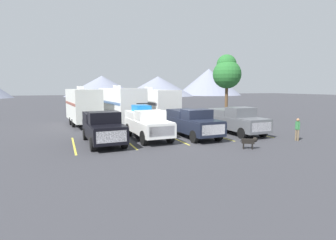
% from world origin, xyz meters
% --- Properties ---
extents(ground_plane, '(240.00, 240.00, 0.00)m').
position_xyz_m(ground_plane, '(0.00, 0.00, 0.00)').
color(ground_plane, '#38383D').
extents(pickup_truck_a, '(2.26, 5.50, 2.14)m').
position_xyz_m(pickup_truck_a, '(-5.03, 0.82, 1.11)').
color(pickup_truck_a, black).
rests_on(pickup_truck_a, ground).
extents(pickup_truck_b, '(2.24, 5.41, 2.52)m').
position_xyz_m(pickup_truck_b, '(-1.87, 1.27, 1.17)').
color(pickup_truck_b, white).
rests_on(pickup_truck_b, ground).
extents(pickup_truck_c, '(2.31, 5.49, 2.09)m').
position_xyz_m(pickup_truck_c, '(1.48, 0.72, 1.11)').
color(pickup_truck_c, black).
rests_on(pickup_truck_c, ground).
extents(pickup_truck_d, '(2.32, 5.72, 2.13)m').
position_xyz_m(pickup_truck_d, '(5.36, 0.84, 1.09)').
color(pickup_truck_d, '#595B60').
rests_on(pickup_truck_d, ground).
extents(lot_stripe_a, '(0.12, 5.50, 0.01)m').
position_xyz_m(lot_stripe_a, '(-6.85, 0.88, 0.00)').
color(lot_stripe_a, gold).
rests_on(lot_stripe_a, ground).
extents(lot_stripe_b, '(0.12, 5.50, 0.01)m').
position_xyz_m(lot_stripe_b, '(-3.42, 0.88, 0.00)').
color(lot_stripe_b, gold).
rests_on(lot_stripe_b, ground).
extents(lot_stripe_c, '(0.12, 5.50, 0.01)m').
position_xyz_m(lot_stripe_c, '(0.00, 0.88, 0.00)').
color(lot_stripe_c, gold).
rests_on(lot_stripe_c, ground).
extents(lot_stripe_d, '(0.12, 5.50, 0.01)m').
position_xyz_m(lot_stripe_d, '(3.42, 0.88, 0.00)').
color(lot_stripe_d, gold).
rests_on(lot_stripe_d, ground).
extents(lot_stripe_e, '(0.12, 5.50, 0.01)m').
position_xyz_m(lot_stripe_e, '(6.85, 0.88, 0.00)').
color(lot_stripe_e, gold).
rests_on(lot_stripe_e, ground).
extents(camper_trailer_a, '(2.99, 8.09, 3.79)m').
position_xyz_m(camper_trailer_a, '(-5.54, 10.10, 1.99)').
color(camper_trailer_a, silver).
rests_on(camper_trailer_a, ground).
extents(camper_trailer_b, '(3.20, 9.26, 3.88)m').
position_xyz_m(camper_trailer_b, '(-1.99, 9.60, 2.05)').
color(camper_trailer_b, white).
rests_on(camper_trailer_b, ground).
extents(camper_trailer_c, '(3.22, 8.96, 3.70)m').
position_xyz_m(camper_trailer_c, '(1.48, 9.78, 1.95)').
color(camper_trailer_c, white).
rests_on(camper_trailer_c, ground).
extents(person_a, '(0.22, 0.34, 1.55)m').
position_xyz_m(person_a, '(7.56, -3.23, 0.89)').
color(person_a, '#726047').
rests_on(person_a, ground).
extents(dog, '(0.91, 0.65, 0.73)m').
position_xyz_m(dog, '(2.88, -4.12, 0.49)').
color(dog, black).
rests_on(dog, ground).
extents(tree_a, '(3.52, 3.52, 7.74)m').
position_xyz_m(tree_a, '(11.86, 11.85, 5.55)').
color(tree_a, brown).
rests_on(tree_a, ground).
extents(mountain_ridge, '(157.25, 41.72, 14.34)m').
position_xyz_m(mountain_ridge, '(-10.13, 92.19, 5.85)').
color(mountain_ridge, gray).
rests_on(mountain_ridge, ground).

